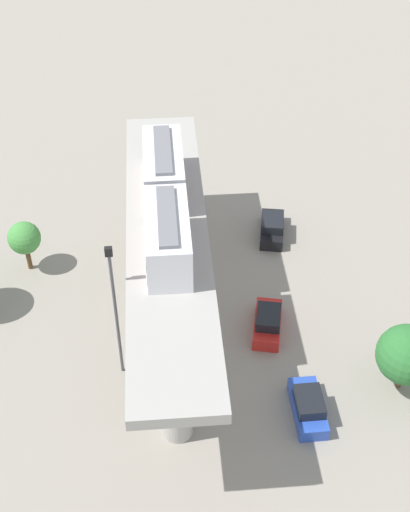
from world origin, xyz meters
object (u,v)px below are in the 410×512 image
Objects in this scene: parked_car_red at (268,322)px; parked_car_black at (272,228)px; train at (166,201)px; signal_post at (115,308)px; parked_car_blue at (308,407)px; tree_mid_lot at (24,238)px; tree_far_corner at (407,355)px.

parked_car_red is 1.01× the size of parked_car_black.
parked_car_black is (-8.51, -7.61, -8.98)m from train.
parked_car_black is at bearing -132.48° from signal_post.
parked_car_blue is at bearing 159.08° from signal_post.
signal_post is (-7.12, 10.60, 2.96)m from tree_mid_lot.
tree_mid_lot reaches higher than parked_car_black.
train reaches higher than tree_far_corner.
parked_car_black is at bearing -172.79° from tree_mid_lot.
train is 17.84m from tree_far_corner.
train reaches higher than parked_car_blue.
parked_car_red is at bearing 89.96° from parked_car_black.
train is 13.54m from tree_mid_lot.
tree_mid_lot reaches higher than parked_car_red.
tree_mid_lot is 13.11m from signal_post.
train is 3.20× the size of parked_car_blue.
parked_car_blue is (-1.48, 7.23, 0.00)m from parked_car_red.
tree_far_corner is at bearing -165.71° from parked_car_blue.
train is 2.71× the size of tree_far_corner.
parked_car_blue is at bearing 113.65° from parked_car_red.
parked_car_blue is (0.37, 17.42, 0.00)m from parked_car_black.
tree_mid_lot is (18.66, -15.02, 2.22)m from parked_car_blue.
signal_post is at bearing 57.83° from train.
parked_car_blue is at bearing 99.05° from parked_car_black.
tree_far_corner is (-5.92, 15.71, 2.32)m from parked_car_black.
tree_mid_lot is at bearing -12.35° from parked_car_red.
tree_mid_lot is at bearing -39.78° from parked_car_blue.
tree_mid_lot is 0.85× the size of tree_far_corner.
train is at bearing 52.03° from parked_car_black.
train is at bearing -122.17° from signal_post.
parked_car_black and parked_car_blue have the same top height.
tree_far_corner reaches higher than parked_car_blue.
tree_far_corner reaches higher than tree_mid_lot.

